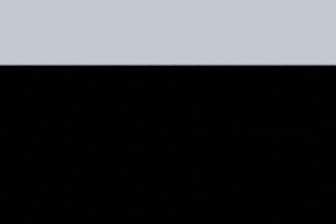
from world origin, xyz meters
The scene contains 5 objects.
ground_plane centered at (0.00, 0.00, 0.00)m, with size 60.00×60.00×0.00m, color #38383A.
art_car_decorated centered at (0.04, 0.01, 0.73)m, with size 4.95×2.88×1.67m.
parked_sedan_behind_left centered at (7.64, 6.70, 0.69)m, with size 4.80×2.70×1.36m.
parked_sedan_row_back_far centered at (4.27, -2.40, 0.71)m, with size 4.05×2.12×1.40m.
parked_sedan_far_left centered at (8.17, 2.97, 0.68)m, with size 4.66×2.62×1.38m.
Camera 1 is at (-7.91, -1.15, 1.97)m, focal length 38.46 mm.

